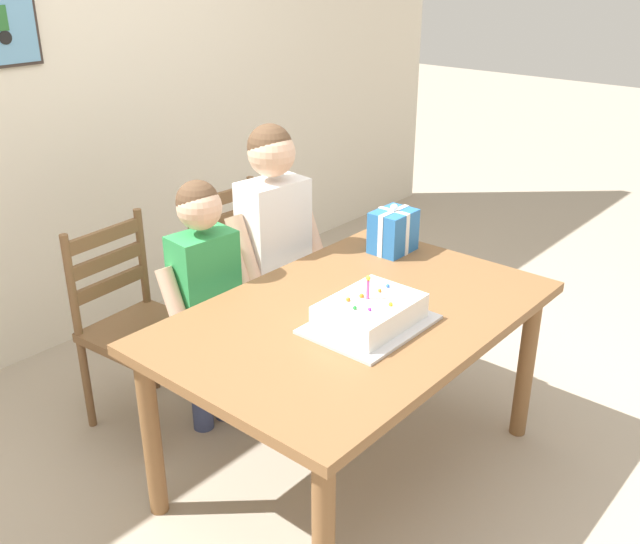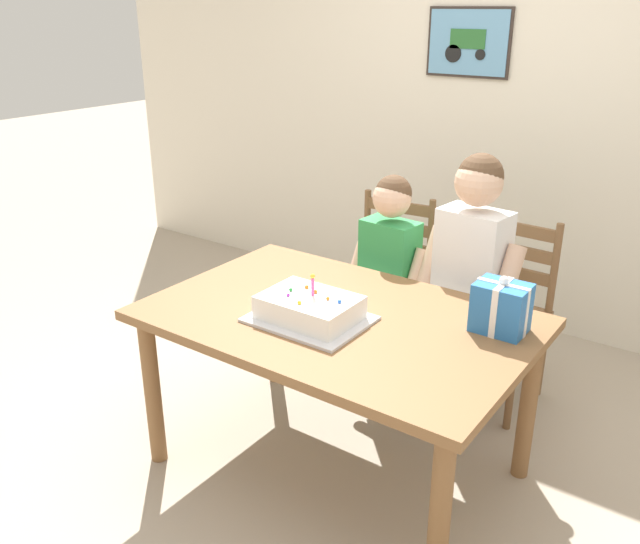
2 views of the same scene
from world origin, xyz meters
TOP-DOWN VIEW (x-y plane):
  - ground_plane at (0.00, 0.00)m, footprint 20.00×20.00m
  - back_wall at (-0.00, 1.88)m, footprint 6.40×0.11m
  - dining_table at (0.00, 0.00)m, footprint 1.50×0.98m
  - birthday_cake at (-0.06, -0.11)m, footprint 0.44×0.34m
  - gift_box_red_large at (0.57, 0.23)m, footprint 0.20×0.15m
  - chair_left at (-0.32, 0.94)m, footprint 0.45×0.45m
  - chair_right at (0.32, 0.94)m, footprint 0.44×0.44m
  - child_older at (0.27, 0.67)m, footprint 0.48×0.29m
  - child_younger at (-0.15, 0.67)m, footprint 0.42×0.25m

SIDE VIEW (x-z plane):
  - ground_plane at x=0.00m, z-range 0.00..0.00m
  - chair_left at x=-0.32m, z-range 0.01..0.93m
  - chair_right at x=0.32m, z-range 0.01..0.93m
  - dining_table at x=0.00m, z-range 0.28..1.01m
  - child_younger at x=-0.15m, z-range 0.12..1.26m
  - birthday_cake at x=-0.06m, z-range 0.68..0.87m
  - child_older at x=0.27m, z-range 0.14..1.43m
  - gift_box_red_large at x=0.57m, z-range 0.71..0.94m
  - back_wall at x=0.00m, z-range 0.00..2.60m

